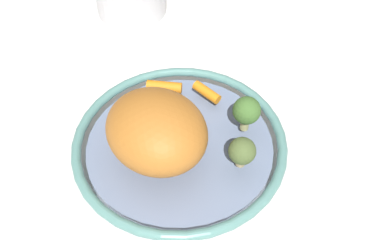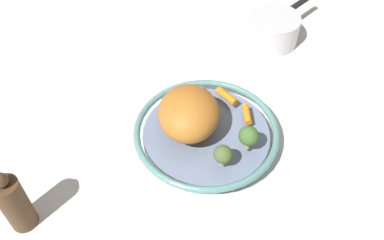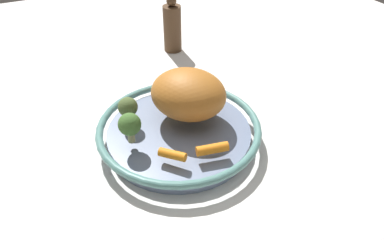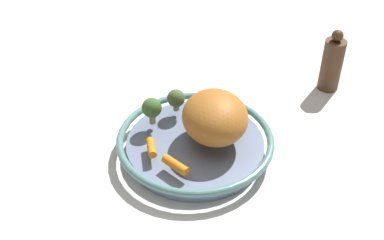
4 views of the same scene
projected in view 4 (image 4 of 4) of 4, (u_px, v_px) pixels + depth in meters
ground_plane at (195, 152)px, 0.97m from camera, size 1.94×1.94×0.00m
serving_bowl at (195, 144)px, 0.95m from camera, size 0.31×0.31×0.04m
roast_chicken_piece at (215, 117)px, 0.92m from camera, size 0.19×0.19×0.09m
baby_carrot_back at (151, 147)px, 0.90m from camera, size 0.04×0.05×0.02m
baby_carrot_left at (175, 165)px, 0.86m from camera, size 0.06×0.03×0.02m
broccoli_floret_small at (176, 99)px, 0.99m from camera, size 0.04×0.04×0.05m
broccoli_floret_edge at (152, 108)px, 0.95m from camera, size 0.04×0.04×0.06m
pepper_mill at (332, 63)px, 1.11m from camera, size 0.05×0.05×0.15m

